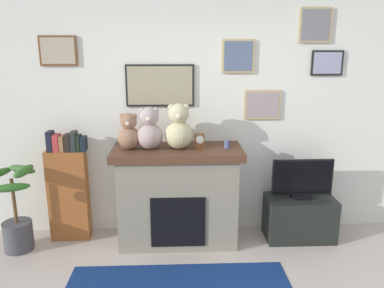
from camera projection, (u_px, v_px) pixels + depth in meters
back_wall at (202, 116)px, 4.19m from camera, size 5.20×0.15×2.60m
fireplace at (178, 195)px, 4.04m from camera, size 1.33×0.63×1.04m
bookshelf at (68, 189)px, 4.06m from camera, size 0.43×0.16×1.21m
potted_plant at (15, 214)px, 3.86m from camera, size 0.55×0.56×0.93m
tv_stand at (299, 218)px, 4.15m from camera, size 0.73×0.40×0.47m
television at (302, 179)px, 4.04m from camera, size 0.65×0.14×0.43m
candle_jar at (227, 144)px, 3.90m from camera, size 0.06×0.06×0.08m
mantel_clock at (200, 141)px, 3.88m from camera, size 0.10×0.08×0.15m
teddy_bear_tan at (129, 133)px, 3.83m from camera, size 0.23×0.23×0.37m
teddy_bear_brown at (149, 130)px, 3.83m from camera, size 0.27×0.27×0.43m
teddy_bear_grey at (179, 129)px, 3.84m from camera, size 0.29×0.29×0.46m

